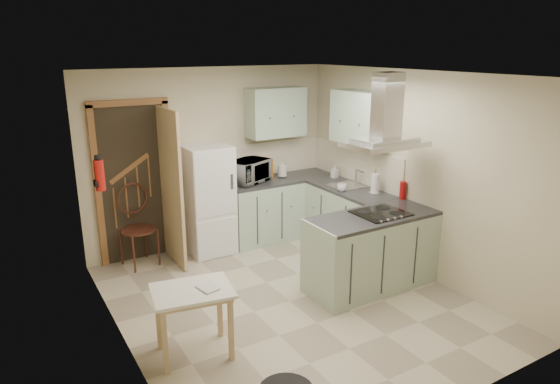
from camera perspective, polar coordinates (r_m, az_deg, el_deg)
floor at (r=5.76m, az=1.13°, el=-12.35°), size 4.20×4.20×0.00m
ceiling at (r=5.06m, az=1.29°, el=13.32°), size 4.20×4.20×0.00m
back_wall at (r=7.09m, az=-7.87°, el=3.85°), size 3.60×0.00×3.60m
left_wall at (r=4.63m, az=-18.09°, el=-3.66°), size 0.00×4.20×4.20m
right_wall at (r=6.38m, az=15.04°, el=2.04°), size 0.00×4.20×4.20m
doorway at (r=6.77m, az=-16.28°, el=0.99°), size 1.10×0.12×2.10m
fridge at (r=6.87m, az=-8.24°, el=-0.88°), size 0.60×0.60×1.50m
counter_back at (r=7.32m, az=-1.94°, el=-2.10°), size 1.08×0.60×0.90m
counter_right at (r=7.22m, az=6.53°, el=-2.46°), size 0.60×1.95×0.90m
splashback at (r=7.51m, az=-1.05°, el=3.94°), size 1.68×0.02×0.50m
wall_cabinet_back at (r=7.25m, az=-0.50°, el=9.10°), size 0.85×0.35×0.70m
wall_cabinet_right at (r=6.76m, az=9.19°, el=8.37°), size 0.35×0.90×0.70m
peninsula at (r=6.00m, az=10.47°, el=-6.66°), size 1.55×0.65×0.90m
hob at (r=5.90m, az=11.43°, el=-2.37°), size 0.58×0.50×0.01m
extractor_hood at (r=5.70m, az=11.89°, el=5.41°), size 0.90×0.55×0.10m
sink at (r=6.95m, az=7.52°, el=0.69°), size 0.45×0.40×0.01m
fire_extinguisher at (r=5.42m, az=-19.92°, el=1.82°), size 0.10×0.10×0.32m
drop_leaf_table at (r=4.80m, az=-9.82°, el=-14.43°), size 0.79×0.65×0.66m
bentwood_chair at (r=6.70m, az=-15.87°, el=-4.17°), size 0.51×0.51×0.98m
microwave at (r=7.08m, az=-3.60°, el=2.39°), size 0.69×0.60×0.32m
kettle at (r=7.36m, az=0.26°, el=2.47°), size 0.15×0.15×0.20m
cereal_box at (r=7.37m, az=-1.40°, el=2.80°), size 0.07×0.18×0.27m
soap_bottle at (r=7.37m, az=6.27°, el=2.36°), size 0.10×0.10×0.19m
paper_towel at (r=6.65m, az=10.82°, el=0.99°), size 0.13×0.13×0.27m
cup at (r=6.69m, az=7.10°, el=0.49°), size 0.16×0.16×0.10m
red_bottle at (r=6.49m, az=13.84°, el=0.18°), size 0.09×0.09×0.22m
book at (r=4.58m, az=-9.07°, el=-10.60°), size 0.19×0.23×0.09m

